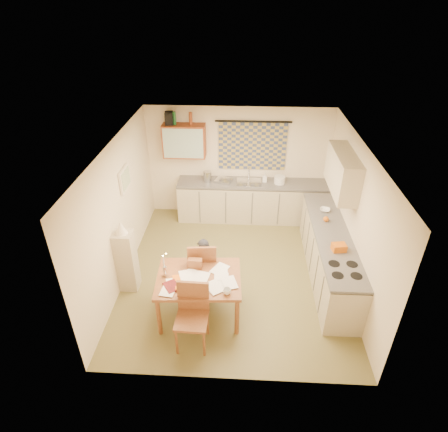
# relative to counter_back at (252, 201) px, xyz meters

# --- Properties ---
(floor) EXTENTS (4.00, 4.50, 0.02)m
(floor) POSITION_rel_counter_back_xyz_m (-0.33, -1.95, -0.46)
(floor) COLOR brown
(floor) RESTS_ON ground
(ceiling) EXTENTS (4.00, 4.50, 0.02)m
(ceiling) POSITION_rel_counter_back_xyz_m (-0.33, -1.95, 2.06)
(ceiling) COLOR white
(ceiling) RESTS_ON floor
(wall_back) EXTENTS (4.00, 0.02, 2.50)m
(wall_back) POSITION_rel_counter_back_xyz_m (-0.33, 0.31, 0.80)
(wall_back) COLOR beige
(wall_back) RESTS_ON floor
(wall_front) EXTENTS (4.00, 0.02, 2.50)m
(wall_front) POSITION_rel_counter_back_xyz_m (-0.33, -4.21, 0.80)
(wall_front) COLOR beige
(wall_front) RESTS_ON floor
(wall_left) EXTENTS (0.02, 4.50, 2.50)m
(wall_left) POSITION_rel_counter_back_xyz_m (-2.34, -1.95, 0.80)
(wall_left) COLOR beige
(wall_left) RESTS_ON floor
(wall_right) EXTENTS (0.02, 4.50, 2.50)m
(wall_right) POSITION_rel_counter_back_xyz_m (1.68, -1.95, 0.80)
(wall_right) COLOR beige
(wall_right) RESTS_ON floor
(window_blind) EXTENTS (1.45, 0.03, 1.05)m
(window_blind) POSITION_rel_counter_back_xyz_m (-0.03, 0.27, 1.20)
(window_blind) COLOR navy
(window_blind) RESTS_ON wall_back
(curtain_rod) EXTENTS (1.60, 0.04, 0.04)m
(curtain_rod) POSITION_rel_counter_back_xyz_m (-0.03, 0.25, 1.75)
(curtain_rod) COLOR black
(curtain_rod) RESTS_ON wall_back
(wall_cabinet) EXTENTS (0.90, 0.34, 0.70)m
(wall_cabinet) POSITION_rel_counter_back_xyz_m (-1.48, 0.13, 1.35)
(wall_cabinet) COLOR maroon
(wall_cabinet) RESTS_ON wall_back
(wall_cabinet_glass) EXTENTS (0.84, 0.02, 0.64)m
(wall_cabinet_glass) POSITION_rel_counter_back_xyz_m (-1.48, -0.04, 1.35)
(wall_cabinet_glass) COLOR #99B2A5
(wall_cabinet_glass) RESTS_ON wall_back
(upper_cabinet_right) EXTENTS (0.34, 1.30, 0.70)m
(upper_cabinet_right) POSITION_rel_counter_back_xyz_m (1.50, -1.40, 1.40)
(upper_cabinet_right) COLOR tan
(upper_cabinet_right) RESTS_ON wall_right
(framed_print) EXTENTS (0.04, 0.50, 0.40)m
(framed_print) POSITION_rel_counter_back_xyz_m (-2.30, -1.55, 1.25)
(framed_print) COLOR #F2E4CB
(framed_print) RESTS_ON wall_left
(print_canvas) EXTENTS (0.01, 0.42, 0.32)m
(print_canvas) POSITION_rel_counter_back_xyz_m (-2.28, -1.55, 1.25)
(print_canvas) COLOR silver
(print_canvas) RESTS_ON wall_left
(counter_back) EXTENTS (3.30, 0.62, 0.92)m
(counter_back) POSITION_rel_counter_back_xyz_m (0.00, 0.00, 0.00)
(counter_back) COLOR tan
(counter_back) RESTS_ON floor
(counter_right) EXTENTS (0.62, 2.95, 0.92)m
(counter_right) POSITION_rel_counter_back_xyz_m (1.37, -1.91, -0.00)
(counter_right) COLOR tan
(counter_right) RESTS_ON floor
(stove) EXTENTS (0.59, 0.59, 0.92)m
(stove) POSITION_rel_counter_back_xyz_m (1.37, -2.90, 0.01)
(stove) COLOR white
(stove) RESTS_ON floor
(sink) EXTENTS (0.56, 0.46, 0.10)m
(sink) POSITION_rel_counter_back_xyz_m (-0.08, -0.00, 0.43)
(sink) COLOR silver
(sink) RESTS_ON counter_back
(tap) EXTENTS (0.03, 0.03, 0.28)m
(tap) POSITION_rel_counter_back_xyz_m (-0.09, 0.18, 0.61)
(tap) COLOR silver
(tap) RESTS_ON counter_back
(dish_rack) EXTENTS (0.42, 0.39, 0.06)m
(dish_rack) POSITION_rel_counter_back_xyz_m (-0.64, 0.00, 0.50)
(dish_rack) COLOR silver
(dish_rack) RESTS_ON counter_back
(kettle) EXTENTS (0.24, 0.24, 0.24)m
(kettle) POSITION_rel_counter_back_xyz_m (-1.00, 0.00, 0.59)
(kettle) COLOR silver
(kettle) RESTS_ON counter_back
(mixing_bowl) EXTENTS (0.31, 0.31, 0.16)m
(mixing_bowl) POSITION_rel_counter_back_xyz_m (0.58, 0.00, 0.55)
(mixing_bowl) COLOR white
(mixing_bowl) RESTS_ON counter_back
(soap_bottle) EXTENTS (0.10, 0.10, 0.20)m
(soap_bottle) POSITION_rel_counter_back_xyz_m (0.26, 0.05, 0.57)
(soap_bottle) COLOR white
(soap_bottle) RESTS_ON counter_back
(bowl) EXTENTS (0.29, 0.29, 0.05)m
(bowl) POSITION_rel_counter_back_xyz_m (1.37, -1.15, 0.49)
(bowl) COLOR white
(bowl) RESTS_ON counter_right
(orange_bag) EXTENTS (0.24, 0.19, 0.12)m
(orange_bag) POSITION_rel_counter_back_xyz_m (1.37, -2.41, 0.53)
(orange_bag) COLOR #D4610C
(orange_bag) RESTS_ON counter_right
(fruit_orange) EXTENTS (0.10, 0.10, 0.10)m
(fruit_orange) POSITION_rel_counter_back_xyz_m (1.32, -1.53, 0.52)
(fruit_orange) COLOR #D4610C
(fruit_orange) RESTS_ON counter_right
(speaker) EXTENTS (0.17, 0.21, 0.26)m
(speaker) POSITION_rel_counter_back_xyz_m (-1.77, 0.13, 1.83)
(speaker) COLOR black
(speaker) RESTS_ON wall_cabinet
(bottle_green) EXTENTS (0.08, 0.08, 0.26)m
(bottle_green) POSITION_rel_counter_back_xyz_m (-1.66, 0.13, 1.83)
(bottle_green) COLOR #195926
(bottle_green) RESTS_ON wall_cabinet
(bottle_brown) EXTENTS (0.07, 0.07, 0.26)m
(bottle_brown) POSITION_rel_counter_back_xyz_m (-1.32, 0.13, 1.83)
(bottle_brown) COLOR maroon
(bottle_brown) RESTS_ON wall_cabinet
(dining_table) EXTENTS (1.35, 1.05, 0.75)m
(dining_table) POSITION_rel_counter_back_xyz_m (-0.86, -3.00, -0.07)
(dining_table) COLOR brown
(dining_table) RESTS_ON floor
(chair_far) EXTENTS (0.51, 0.51, 1.04)m
(chair_far) POSITION_rel_counter_back_xyz_m (-0.86, -2.42, -0.13)
(chair_far) COLOR brown
(chair_far) RESTS_ON floor
(chair_near) EXTENTS (0.48, 0.48, 1.03)m
(chair_near) POSITION_rel_counter_back_xyz_m (-0.90, -3.61, -0.13)
(chair_near) COLOR brown
(chair_near) RESTS_ON floor
(person) EXTENTS (0.46, 0.35, 1.10)m
(person) POSITION_rel_counter_back_xyz_m (-0.84, -2.47, 0.10)
(person) COLOR black
(person) RESTS_ON floor
(shelf_stand) EXTENTS (0.32, 0.30, 1.15)m
(shelf_stand) POSITION_rel_counter_back_xyz_m (-2.17, -2.44, 0.12)
(shelf_stand) COLOR tan
(shelf_stand) RESTS_ON floor
(lampshade) EXTENTS (0.20, 0.20, 0.22)m
(lampshade) POSITION_rel_counter_back_xyz_m (-2.17, -2.44, 0.80)
(lampshade) COLOR #F2E4CB
(lampshade) RESTS_ON shelf_stand
(letter_rack) EXTENTS (0.22, 0.11, 0.16)m
(letter_rack) POSITION_rel_counter_back_xyz_m (-0.94, -2.76, 0.38)
(letter_rack) COLOR brown
(letter_rack) RESTS_ON dining_table
(mug) EXTENTS (0.14, 0.14, 0.09)m
(mug) POSITION_rel_counter_back_xyz_m (-0.41, -3.33, 0.34)
(mug) COLOR white
(mug) RESTS_ON dining_table
(magazine) EXTENTS (0.44, 0.44, 0.02)m
(magazine) POSITION_rel_counter_back_xyz_m (-1.32, -3.29, 0.31)
(magazine) COLOR maroon
(magazine) RESTS_ON dining_table
(book) EXTENTS (0.27, 0.30, 0.02)m
(book) POSITION_rel_counter_back_xyz_m (-1.25, -3.10, 0.31)
(book) COLOR #D4610C
(book) RESTS_ON dining_table
(orange_box) EXTENTS (0.13, 0.09, 0.04)m
(orange_box) POSITION_rel_counter_back_xyz_m (-1.12, -3.29, 0.32)
(orange_box) COLOR #D4610C
(orange_box) RESTS_ON dining_table
(eyeglasses) EXTENTS (0.13, 0.05, 0.02)m
(eyeglasses) POSITION_rel_counter_back_xyz_m (-0.72, -3.28, 0.31)
(eyeglasses) COLOR black
(eyeglasses) RESTS_ON dining_table
(candle_holder) EXTENTS (0.07, 0.07, 0.18)m
(candle_holder) POSITION_rel_counter_back_xyz_m (-1.38, -2.99, 0.39)
(candle_holder) COLOR silver
(candle_holder) RESTS_ON dining_table
(candle) EXTENTS (0.03, 0.03, 0.22)m
(candle) POSITION_rel_counter_back_xyz_m (-1.39, -3.00, 0.59)
(candle) COLOR white
(candle) RESTS_ON dining_table
(candle_flame) EXTENTS (0.02, 0.02, 0.02)m
(candle_flame) POSITION_rel_counter_back_xyz_m (-1.34, -2.96, 0.71)
(candle_flame) COLOR #FFCC66
(candle_flame) RESTS_ON dining_table
(papers) EXTENTS (1.16, 0.86, 0.02)m
(papers) POSITION_rel_counter_back_xyz_m (-0.80, -3.09, 0.31)
(papers) COLOR white
(papers) RESTS_ON dining_table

